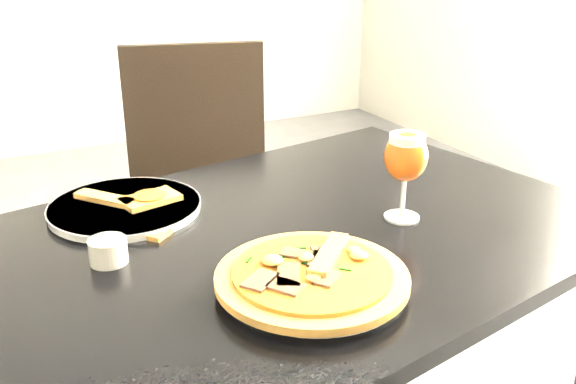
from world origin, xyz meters
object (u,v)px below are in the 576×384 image
pizza (312,275)px  beer_glass (406,157)px  chair_far (203,196)px  dining_table (288,275)px

pizza → beer_glass: 0.33m
chair_far → pizza: size_ratio=3.23×
pizza → beer_glass: size_ratio=1.74×
dining_table → beer_glass: 0.31m
chair_far → beer_glass: 0.88m
dining_table → pizza: pizza is taller
pizza → beer_glass: (0.28, 0.15, 0.10)m
chair_far → pizza: bearing=-84.5°
pizza → chair_far: bearing=80.1°
dining_table → pizza: 0.24m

